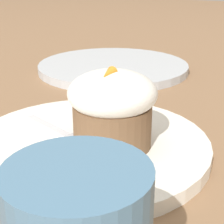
{
  "coord_description": "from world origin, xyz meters",
  "views": [
    {
      "loc": [
        0.33,
        0.19,
        0.2
      ],
      "look_at": [
        0.0,
        0.03,
        0.05
      ],
      "focal_mm": 60.0,
      "sensor_mm": 36.0,
      "label": 1
    }
  ],
  "objects": [
    {
      "name": "side_plate",
      "position": [
        -0.33,
        -0.12,
        0.01
      ],
      "size": [
        0.29,
        0.29,
        0.01
      ],
      "color": "#B2B7BC",
      "rests_on": "ground_plane"
    },
    {
      "name": "spoon",
      "position": [
        0.01,
        -0.01,
        0.02
      ],
      "size": [
        0.07,
        0.12,
        0.01
      ],
      "color": "silver",
      "rests_on": "dessert_plate"
    },
    {
      "name": "ground_plane",
      "position": [
        0.0,
        0.0,
        0.0
      ],
      "size": [
        4.0,
        4.0,
        0.0
      ],
      "primitive_type": "plane",
      "color": "#846042"
    },
    {
      "name": "dessert_plate",
      "position": [
        0.0,
        0.0,
        0.01
      ],
      "size": [
        0.27,
        0.27,
        0.01
      ],
      "color": "white",
      "rests_on": "ground_plane"
    },
    {
      "name": "carrot_cake",
      "position": [
        0.0,
        0.03,
        0.06
      ],
      "size": [
        0.09,
        0.09,
        0.09
      ],
      "color": "brown",
      "rests_on": "dessert_plate"
    }
  ]
}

